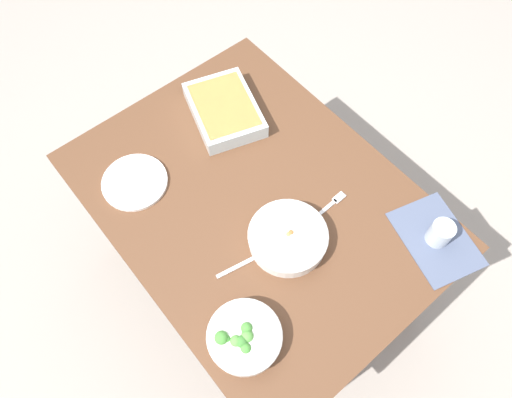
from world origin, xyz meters
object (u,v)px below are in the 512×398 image
(side_plate, at_px, (135,182))
(spoon_by_stew, at_px, (250,260))
(fork_on_table, at_px, (328,207))
(baking_dish, at_px, (224,109))
(broccoli_bowl, at_px, (244,337))
(drink_cup, at_px, (440,234))
(spoon_by_broccoli, at_px, (257,329))
(stew_bowl, at_px, (288,237))

(side_plate, height_order, spoon_by_stew, side_plate)
(spoon_by_stew, relative_size, fork_on_table, 0.99)
(baking_dish, distance_m, fork_on_table, 0.52)
(broccoli_bowl, height_order, drink_cup, drink_cup)
(broccoli_bowl, xyz_separation_m, baking_dish, (0.67, -0.45, 0.00))
(drink_cup, height_order, spoon_by_broccoli, drink_cup)
(stew_bowl, height_order, spoon_by_broccoli, stew_bowl)
(spoon_by_broccoli, height_order, fork_on_table, spoon_by_broccoli)
(side_plate, height_order, spoon_by_broccoli, side_plate)
(baking_dish, relative_size, fork_on_table, 1.99)
(spoon_by_broccoli, bearing_deg, fork_on_table, -70.30)
(broccoli_bowl, xyz_separation_m, drink_cup, (-0.14, -0.66, 0.01))
(stew_bowl, xyz_separation_m, spoon_by_stew, (0.03, 0.13, -0.03))
(broccoli_bowl, xyz_separation_m, fork_on_table, (0.15, -0.48, -0.03))
(side_plate, bearing_deg, fork_on_table, -138.05)
(stew_bowl, bearing_deg, fork_on_table, -88.11)
(broccoli_bowl, height_order, spoon_by_broccoli, broccoli_bowl)
(stew_bowl, height_order, spoon_by_stew, stew_bowl)
(side_plate, relative_size, fork_on_table, 1.24)
(stew_bowl, xyz_separation_m, baking_dish, (0.52, -0.16, 0.00))
(side_plate, distance_m, fork_on_table, 0.65)
(broccoli_bowl, bearing_deg, side_plate, -3.96)
(spoon_by_broccoli, distance_m, fork_on_table, 0.46)
(spoon_by_stew, bearing_deg, drink_cup, -122.72)
(broccoli_bowl, relative_size, drink_cup, 2.50)
(baking_dish, xyz_separation_m, drink_cup, (-0.81, -0.21, 0.00))
(broccoli_bowl, xyz_separation_m, side_plate, (0.64, -0.04, -0.02))
(drink_cup, xyz_separation_m, side_plate, (0.78, 0.62, -0.03))
(spoon_by_broccoli, bearing_deg, broccoli_bowl, 89.12)
(drink_cup, bearing_deg, side_plate, 38.24)
(broccoli_bowl, bearing_deg, stew_bowl, -63.30)
(broccoli_bowl, height_order, side_plate, broccoli_bowl)
(drink_cup, bearing_deg, spoon_by_broccoli, 76.82)
(broccoli_bowl, bearing_deg, drink_cup, -102.37)
(baking_dish, xyz_separation_m, spoon_by_broccoli, (-0.67, 0.41, -0.03))
(stew_bowl, height_order, fork_on_table, stew_bowl)
(drink_cup, height_order, side_plate, drink_cup)
(broccoli_bowl, relative_size, spoon_by_broccoli, 1.21)
(side_plate, relative_size, spoon_by_broccoli, 1.26)
(baking_dish, xyz_separation_m, side_plate, (-0.03, 0.41, -0.03))
(broccoli_bowl, distance_m, spoon_by_stew, 0.24)
(stew_bowl, xyz_separation_m, drink_cup, (-0.29, -0.36, 0.01))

